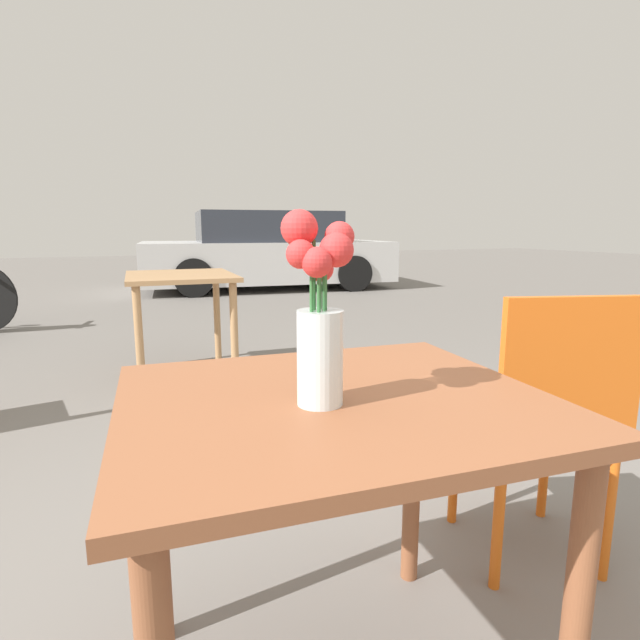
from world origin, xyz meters
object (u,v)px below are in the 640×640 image
cafe_chair (545,414)px  parked_car (267,252)px  table_back (181,291)px  flower_vase (319,320)px  table_front (334,448)px

cafe_chair → parked_car: 7.64m
parked_car → table_back: bearing=-113.1°
cafe_chair → table_back: size_ratio=0.99×
flower_vase → parked_car: size_ratio=0.08×
flower_vase → cafe_chair: size_ratio=0.42×
cafe_chair → parked_car: bearing=79.3°
table_back → parked_car: (2.14, 5.02, 0.02)m
flower_vase → parked_car: 8.04m
cafe_chair → table_back: (-0.72, 2.49, 0.12)m
table_front → parked_car: 7.99m
table_back → parked_car: 5.46m
flower_vase → table_front: bearing=36.7°
table_back → parked_car: parked_car is taller
table_front → parked_car: bearing=74.1°
flower_vase → table_back: flower_vase is taller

